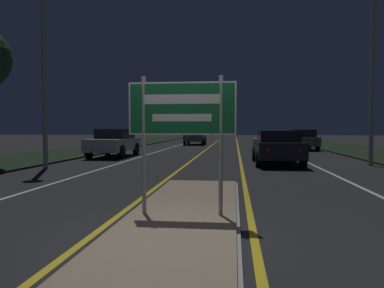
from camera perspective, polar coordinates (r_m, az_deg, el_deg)
name	(u,v)px	position (r m, az deg, el deg)	size (l,w,h in m)	color
ground_plane	(171,239)	(5.43, -3.23, -14.28)	(160.00, 160.00, 0.00)	#232326
median_island	(182,217)	(6.50, -1.52, -11.11)	(1.95, 8.28, 0.10)	#999993
verge_left	(85,150)	(27.23, -15.94, -0.87)	(5.00, 100.00, 0.08)	black
verge_right	(369,152)	(26.61, 25.38, -1.09)	(5.00, 100.00, 0.08)	black
centre_line_yellow_left	(209,147)	(30.24, 2.60, -0.53)	(0.12, 70.00, 0.01)	gold
centre_line_yellow_right	(238,148)	(30.17, 7.02, -0.56)	(0.12, 70.00, 0.01)	gold
lane_line_white_left	(172,147)	(30.59, -3.08, -0.50)	(0.12, 70.00, 0.01)	silver
lane_line_white_right	(277,148)	(30.35, 12.76, -0.58)	(0.12, 70.00, 0.01)	silver
edge_line_white_left	(136,147)	(31.23, -8.52, -0.46)	(0.10, 70.00, 0.01)	silver
edge_line_white_right	(316,148)	(30.82, 18.31, -0.60)	(0.10, 70.00, 0.01)	silver
highway_sign	(182,116)	(6.32, -1.55, 4.24)	(1.82, 0.07, 2.34)	#9E9E99
streetlight_left_near	(43,10)	(16.16, -21.75, 18.40)	(0.60, 0.60, 8.78)	#9E9E99
streetlight_right_near	(374,2)	(17.96, 25.98, 18.90)	(0.56, 0.56, 10.27)	#9E9E99
car_receding_0	(277,146)	(16.54, 12.82, -0.34)	(1.96, 4.69, 1.46)	black
car_receding_1	(301,139)	(28.19, 16.26, 0.74)	(1.98, 4.83, 1.47)	#4C514C
car_approaching_0	(114,142)	(20.84, -11.76, 0.30)	(1.92, 4.61, 1.52)	#B7B7BC
car_approaching_1	(195,136)	(35.46, 0.50, 1.22)	(1.87, 4.47, 1.56)	#4C514C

